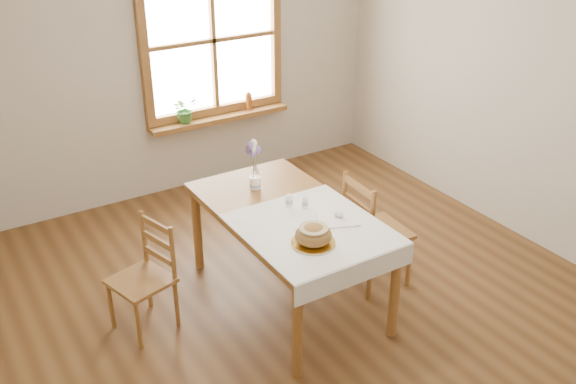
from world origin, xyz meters
name	(u,v)px	position (x,y,z in m)	size (l,w,h in m)	color
ground	(310,319)	(0.00, 0.00, 0.00)	(5.00, 5.00, 0.00)	brown
room_walls	(314,92)	(0.00, 0.00, 1.71)	(4.60, 5.10, 2.65)	beige
window	(213,40)	(0.50, 2.47, 1.45)	(1.46, 0.08, 1.46)	#9C5F30
window_sill	(220,118)	(0.50, 2.40, 0.69)	(1.46, 0.20, 0.05)	#9C5F30
dining_table	(288,221)	(0.00, 0.30, 0.66)	(0.90, 1.60, 0.75)	#9C5F30
table_linen	(312,229)	(0.00, 0.00, 0.76)	(0.91, 0.99, 0.01)	white
chair_left	(141,279)	(-1.04, 0.54, 0.40)	(0.38, 0.39, 0.80)	#9C5F30
chair_right	(378,230)	(0.71, 0.14, 0.46)	(0.43, 0.45, 0.91)	#9C5F30
bread_plate	(313,243)	(-0.11, -0.18, 0.77)	(0.28, 0.28, 0.01)	white
bread_loaf	(313,233)	(-0.11, -0.18, 0.84)	(0.24, 0.24, 0.13)	olive
egg_napkin	(338,219)	(0.21, -0.01, 0.77)	(0.27, 0.22, 0.01)	white
eggs	(338,216)	(0.21, -0.01, 0.79)	(0.20, 0.18, 0.04)	white
salt_shaker	(289,200)	(0.03, 0.34, 0.81)	(0.05, 0.05, 0.10)	white
pepper_shaker	(305,202)	(0.12, 0.26, 0.81)	(0.05, 0.05, 0.09)	white
flower_vase	(255,184)	(-0.03, 0.72, 0.80)	(0.08, 0.08, 0.09)	white
lavender_bouquet	(255,161)	(-0.03, 0.72, 0.98)	(0.15, 0.15, 0.28)	#6B5494
potted_plant	(185,112)	(0.14, 2.40, 0.82)	(0.24, 0.27, 0.21)	#37702D
amber_bottle	(249,101)	(0.83, 2.40, 0.81)	(0.07, 0.07, 0.19)	#A2541E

